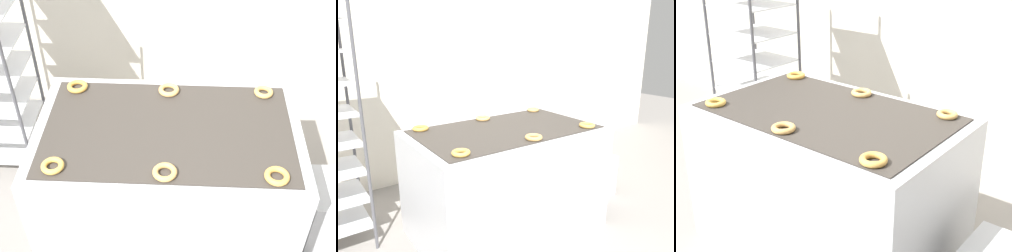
# 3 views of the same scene
# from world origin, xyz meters

# --- Properties ---
(wall_back) EXTENTS (8.00, 0.05, 2.80)m
(wall_back) POSITION_xyz_m (0.00, 2.12, 1.40)
(wall_back) COLOR silver
(wall_back) RESTS_ON ground_plane
(fryer_machine) EXTENTS (1.50, 0.93, 0.89)m
(fryer_machine) POSITION_xyz_m (0.00, 0.71, 0.44)
(fryer_machine) COLOR #B7BABF
(fryer_machine) RESTS_ON ground_plane
(glaze_bin) EXTENTS (0.38, 0.39, 0.43)m
(glaze_bin) POSITION_xyz_m (1.08, 0.73, 0.21)
(glaze_bin) COLOR #B7BABF
(glaze_bin) RESTS_ON ground_plane
(donut_near_left) EXTENTS (0.12, 0.12, 0.03)m
(donut_near_left) POSITION_xyz_m (-0.57, 0.39, 0.90)
(donut_near_left) COLOR gold
(donut_near_left) RESTS_ON fryer_machine
(donut_near_center) EXTENTS (0.13, 0.13, 0.03)m
(donut_near_center) POSITION_xyz_m (-0.00, 0.37, 0.91)
(donut_near_center) COLOR tan
(donut_near_center) RESTS_ON fryer_machine
(donut_near_right) EXTENTS (0.13, 0.13, 0.03)m
(donut_near_right) POSITION_xyz_m (0.56, 0.37, 0.91)
(donut_near_right) COLOR gold
(donut_near_right) RESTS_ON fryer_machine
(donut_far_left) EXTENTS (0.13, 0.13, 0.03)m
(donut_far_left) POSITION_xyz_m (-0.57, 1.06, 0.91)
(donut_far_left) COLOR gold
(donut_far_left) RESTS_ON fryer_machine
(donut_far_center) EXTENTS (0.13, 0.13, 0.03)m
(donut_far_center) POSITION_xyz_m (-0.01, 1.05, 0.91)
(donut_far_center) COLOR tan
(donut_far_center) RESTS_ON fryer_machine
(donut_far_right) EXTENTS (0.11, 0.11, 0.03)m
(donut_far_right) POSITION_xyz_m (0.56, 1.05, 0.91)
(donut_far_right) COLOR tan
(donut_far_right) RESTS_ON fryer_machine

